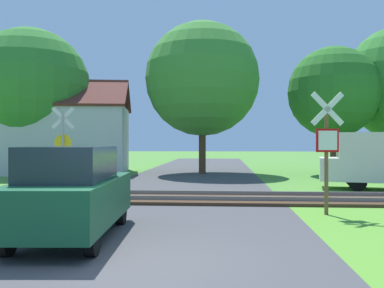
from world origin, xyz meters
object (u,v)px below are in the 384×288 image
at_px(tree_center, 202,79).
at_px(parked_car, 72,192).
at_px(house, 70,138).
at_px(stop_sign_near, 327,145).
at_px(tree_left, 30,87).
at_px(crossing_sign_far, 63,142).
at_px(tree_right, 333,92).

height_order(tree_center, parked_car, tree_center).
relative_size(house, parked_car, 1.93).
height_order(stop_sign_near, house, house).
xyz_separation_m(stop_sign_near, tree_left, (-14.16, 13.64, 3.36)).
relative_size(stop_sign_near, parked_car, 0.77).
relative_size(stop_sign_near, house, 0.40).
height_order(tree_center, tree_left, tree_center).
distance_m(stop_sign_near, house, 18.64).
xyz_separation_m(stop_sign_near, crossing_sign_far, (-8.86, 5.04, 0.08)).
relative_size(tree_center, parked_car, 2.20).
xyz_separation_m(tree_center, tree_right, (7.55, -0.47, -0.90)).
relative_size(crossing_sign_far, parked_car, 0.79).
bearing_deg(tree_right, house, 178.34).
bearing_deg(tree_left, stop_sign_near, -43.94).
relative_size(tree_left, parked_car, 2.11).
bearing_deg(tree_center, parked_car, -95.56).
bearing_deg(parked_car, tree_right, 57.57).
bearing_deg(parked_car, crossing_sign_far, 108.31).
distance_m(crossing_sign_far, tree_right, 15.57).
relative_size(house, tree_left, 0.91).
relative_size(stop_sign_near, crossing_sign_far, 0.97).
relative_size(tree_right, parked_car, 1.79).
bearing_deg(crossing_sign_far, parked_car, -83.33).
height_order(house, tree_left, tree_left).
bearing_deg(crossing_sign_far, tree_right, 19.67).
relative_size(stop_sign_near, tree_left, 0.36).
height_order(tree_left, tree_right, tree_left).
bearing_deg(parked_car, house, 106.43).
xyz_separation_m(stop_sign_near, house, (-11.96, 14.29, 0.35)).
height_order(house, parked_car, house).
bearing_deg(tree_center, stop_sign_near, -74.83).
relative_size(crossing_sign_far, house, 0.41).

